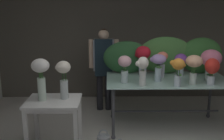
{
  "coord_description": "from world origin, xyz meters",
  "views": [
    {
      "loc": [
        -0.51,
        -2.5,
        2.03
      ],
      "look_at": [
        -0.46,
        1.27,
        1.1
      ],
      "focal_mm": 41.87,
      "sensor_mm": 36.0,
      "label": 1
    }
  ],
  "objects": [
    {
      "name": "ground_plane",
      "position": [
        0.0,
        1.62,
        0.0
      ],
      "size": [
        7.79,
        7.79,
        0.0
      ],
      "primitive_type": "plane",
      "color": "beige"
    },
    {
      "name": "vase_coral_anemones",
      "position": [
        0.38,
        1.72,
        1.13
      ],
      "size": [
        0.2,
        0.18,
        0.43
      ],
      "color": "silver",
      "rests_on": "display_table_glass"
    },
    {
      "name": "vase_violet_stock",
      "position": [
        0.72,
        1.81,
        1.1
      ],
      "size": [
        0.24,
        0.21,
        0.38
      ],
      "color": "silver",
      "rests_on": "display_table_glass"
    },
    {
      "name": "wall_back",
      "position": [
        0.0,
        3.23,
        1.39
      ],
      "size": [
        5.99,
        0.12,
        2.79
      ],
      "primitive_type": "cube",
      "color": "#5B564C",
      "rests_on": "ground"
    },
    {
      "name": "vase_ivory_dahlias",
      "position": [
        -0.01,
        1.24,
        1.12
      ],
      "size": [
        0.2,
        0.17,
        0.44
      ],
      "color": "silver",
      "rests_on": "display_table_glass"
    },
    {
      "name": "vase_peach_freesia",
      "position": [
        0.77,
        1.3,
        1.17
      ],
      "size": [
        0.26,
        0.25,
        0.45
      ],
      "color": "silver",
      "rests_on": "display_table_glass"
    },
    {
      "name": "vase_lilac_tulips",
      "position": [
        0.27,
        1.48,
        1.15
      ],
      "size": [
        0.25,
        0.24,
        0.43
      ],
      "color": "silver",
      "rests_on": "display_table_glass"
    },
    {
      "name": "display_table_glass",
      "position": [
        0.46,
        1.61,
        0.74
      ],
      "size": [
        1.99,
        0.99,
        0.87
      ],
      "color": "#A9D4C9",
      "rests_on": "ground"
    },
    {
      "name": "vase_white_roses_tall",
      "position": [
        -1.41,
        0.87,
        1.15
      ],
      "size": [
        0.24,
        0.24,
        0.58
      ],
      "color": "silver",
      "rests_on": "side_table_white"
    },
    {
      "name": "foliage_backdrop",
      "position": [
        0.56,
        1.98,
        1.17
      ],
      "size": [
        2.09,
        0.32,
        0.65
      ],
      "color": "#28562D",
      "rests_on": "display_table_glass"
    },
    {
      "name": "vase_sunset_carnations",
      "position": [
        0.51,
        1.2,
        1.13
      ],
      "size": [
        0.23,
        0.19,
        0.43
      ],
      "color": "silver",
      "rests_on": "display_table_glass"
    },
    {
      "name": "side_table_white",
      "position": [
        -1.26,
        0.87,
        0.67
      ],
      "size": [
        0.73,
        0.57,
        0.78
      ],
      "color": "white",
      "rests_on": "ground"
    },
    {
      "name": "vase_rosy_ranunculus",
      "position": [
        1.12,
        1.54,
        1.18
      ],
      "size": [
        0.33,
        0.33,
        0.5
      ],
      "color": "silver",
      "rests_on": "display_table_glass"
    },
    {
      "name": "vase_crimson_lilies",
      "position": [
        0.07,
        1.81,
        1.19
      ],
      "size": [
        0.27,
        0.26,
        0.51
      ],
      "color": "silver",
      "rests_on": "display_table_glass"
    },
    {
      "name": "vase_scarlet_snapdragons",
      "position": [
        1.04,
        1.27,
        1.11
      ],
      "size": [
        0.21,
        0.21,
        0.41
      ],
      "color": "silver",
      "rests_on": "display_table_glass"
    },
    {
      "name": "vase_cream_lisianthus_tall",
      "position": [
        -1.12,
        0.92,
        1.1
      ],
      "size": [
        0.21,
        0.2,
        0.53
      ],
      "color": "silver",
      "rests_on": "side_table_white"
    },
    {
      "name": "florist",
      "position": [
        -0.6,
        2.42,
        0.99
      ],
      "size": [
        0.57,
        0.24,
        1.61
      ],
      "color": "#232328",
      "rests_on": "ground"
    },
    {
      "name": "vase_blush_roses",
      "position": [
        -0.26,
        1.42,
        1.13
      ],
      "size": [
        0.21,
        0.21,
        0.43
      ],
      "color": "silver",
      "rests_on": "display_table_glass"
    }
  ]
}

